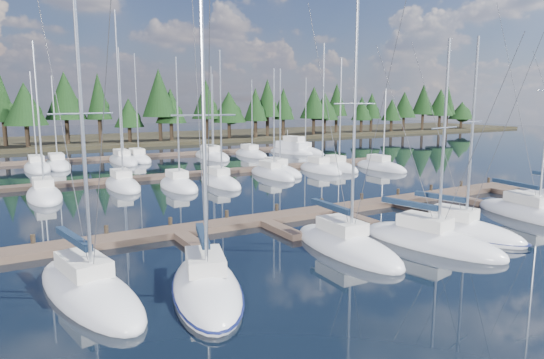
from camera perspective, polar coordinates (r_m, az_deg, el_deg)
ground at (r=46.71m, az=-2.10°, el=-0.96°), size 260.00×260.00×0.00m
far_shore at (r=103.18m, az=-18.03°, el=4.46°), size 220.00×30.00×0.60m
main_dock at (r=36.23m, az=7.36°, el=-3.75°), size 44.00×6.13×0.90m
back_docks at (r=64.43m, az=-10.33°, el=1.95°), size 50.00×21.80×0.40m
front_sailboat_0 at (r=22.82m, az=-20.77°, el=-12.09°), size 4.46×9.91×14.27m
front_sailboat_1 at (r=21.91m, az=-7.71°, el=-12.45°), size 5.37×9.14×14.14m
front_sailboat_2 at (r=27.79m, az=8.66°, el=-7.69°), size 3.27×9.01×14.87m
front_sailboat_3 at (r=29.87m, az=18.11°, el=-6.88°), size 4.85×9.36×12.46m
front_sailboat_4 at (r=32.73m, az=21.10°, el=-5.62°), size 4.86×8.98×12.87m
front_sailboat_5 at (r=39.41m, az=28.26°, el=-3.59°), size 3.80×9.68×16.35m
back_sailboat_rows at (r=60.12m, az=-8.70°, el=1.53°), size 46.81×31.62×17.21m
motor_yacht_right at (r=76.37m, az=2.34°, el=3.47°), size 5.30×9.39×4.46m
tree_line at (r=93.07m, az=-17.69°, el=8.42°), size 185.75×11.62×13.44m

